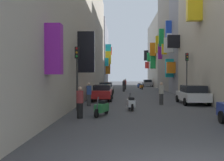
# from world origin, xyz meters

# --- Properties ---
(ground_plane) EXTENTS (140.00, 140.00, 0.00)m
(ground_plane) POSITION_xyz_m (0.00, 30.00, 0.00)
(ground_plane) COLOR #424244
(building_left_near) EXTENTS (7.25, 42.47, 15.58)m
(building_left_near) POSITION_xyz_m (-8.00, 21.23, 7.79)
(building_left_near) COLOR #B2A899
(building_left_near) RESTS_ON ground
(building_left_mid_c) EXTENTS (7.17, 4.03, 14.06)m
(building_left_mid_c) POSITION_xyz_m (-7.95, 46.94, 7.02)
(building_left_mid_c) COLOR gray
(building_left_mid_c) RESTS_ON ground
(building_left_far) EXTENTS (6.96, 11.05, 13.56)m
(building_left_far) POSITION_xyz_m (-7.99, 54.48, 6.78)
(building_left_far) COLOR gray
(building_left_far) RESTS_ON ground
(building_right_mid_a) EXTENTS (7.17, 6.06, 19.70)m
(building_right_mid_a) POSITION_xyz_m (7.97, 28.04, 9.82)
(building_right_mid_a) COLOR gray
(building_right_mid_a) RESTS_ON ground
(building_right_mid_b) EXTENTS (6.73, 11.02, 19.50)m
(building_right_mid_b) POSITION_xyz_m (7.99, 36.58, 9.74)
(building_right_mid_b) COLOR gray
(building_right_mid_b) RESTS_ON ground
(building_right_mid_c) EXTENTS (7.18, 17.92, 14.19)m
(building_right_mid_c) POSITION_xyz_m (7.99, 51.04, 7.09)
(building_right_mid_c) COLOR #BCB29E
(building_right_mid_c) RESTS_ON ground
(parked_car_silver) EXTENTS (1.85, 4.04, 1.48)m
(parked_car_silver) POSITION_xyz_m (-3.62, 25.90, 0.78)
(parked_car_silver) COLOR #B7B7BC
(parked_car_silver) RESTS_ON ground
(parked_car_grey) EXTENTS (2.02, 4.27, 1.46)m
(parked_car_grey) POSITION_xyz_m (3.87, 49.51, 0.76)
(parked_car_grey) COLOR slate
(parked_car_grey) RESTS_ON ground
(parked_car_white) EXTENTS (2.00, 4.05, 1.50)m
(parked_car_white) POSITION_xyz_m (4.02, 15.25, 0.78)
(parked_car_white) COLOR white
(parked_car_white) RESTS_ON ground
(parked_car_red) EXTENTS (1.89, 4.12, 1.44)m
(parked_car_red) POSITION_xyz_m (-3.50, 17.98, 0.76)
(parked_car_red) COLOR #B21E1E
(parked_car_red) RESTS_ON ground
(scooter_white) EXTENTS (0.54, 1.80, 1.13)m
(scooter_white) POSITION_xyz_m (-1.10, 11.34, 0.46)
(scooter_white) COLOR silver
(scooter_white) RESTS_ON ground
(scooter_green) EXTENTS (0.78, 1.91, 1.13)m
(scooter_green) POSITION_xyz_m (-2.84, 8.83, 0.46)
(scooter_green) COLOR #287F3D
(scooter_green) RESTS_ON ground
(scooter_orange) EXTENTS (0.56, 1.94, 1.13)m
(scooter_orange) POSITION_xyz_m (1.67, 37.68, 0.46)
(scooter_orange) COLOR orange
(scooter_orange) RESTS_ON ground
(scooter_blue) EXTENTS (0.73, 1.73, 1.13)m
(scooter_blue) POSITION_xyz_m (1.70, 42.87, 0.46)
(scooter_blue) COLOR #2D4CAD
(scooter_blue) RESTS_ON ground
(pedestrian_crossing) EXTENTS (0.47, 0.47, 1.76)m
(pedestrian_crossing) POSITION_xyz_m (1.41, 14.63, 0.88)
(pedestrian_crossing) COLOR #343434
(pedestrian_crossing) RESTS_ON ground
(pedestrian_near_left) EXTENTS (0.53, 0.53, 1.75)m
(pedestrian_near_left) POSITION_xyz_m (-4.19, 13.80, 0.88)
(pedestrian_near_left) COLOR #3F3F3F
(pedestrian_near_left) RESTS_ON ground
(pedestrian_near_right) EXTENTS (0.48, 0.48, 1.73)m
(pedestrian_near_right) POSITION_xyz_m (-1.36, 31.38, 0.86)
(pedestrian_near_right) COLOR #282828
(pedestrian_near_right) RESTS_ON ground
(pedestrian_mid_street) EXTENTS (0.44, 0.44, 1.69)m
(pedestrian_mid_street) POSITION_xyz_m (-3.94, 7.96, 0.84)
(pedestrian_mid_street) COLOR black
(pedestrian_mid_street) RESTS_ON ground
(pedestrian_far_away) EXTENTS (0.38, 0.38, 1.77)m
(pedestrian_far_away) POSITION_xyz_m (-1.06, 37.14, 0.89)
(pedestrian_far_away) COLOR #272727
(pedestrian_far_away) RESTS_ON ground
(traffic_light_near_corner) EXTENTS (0.26, 0.34, 4.15)m
(traffic_light_near_corner) POSITION_xyz_m (-4.61, 10.96, 2.83)
(traffic_light_near_corner) COLOR #2D2D2D
(traffic_light_near_corner) RESTS_ON ground
(traffic_light_far_corner) EXTENTS (0.26, 0.34, 4.46)m
(traffic_light_far_corner) POSITION_xyz_m (4.56, 19.27, 3.02)
(traffic_light_far_corner) COLOR #2D2D2D
(traffic_light_far_corner) RESTS_ON ground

